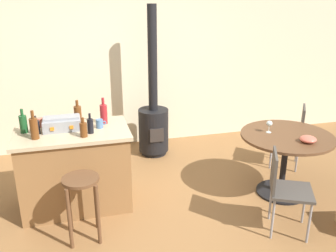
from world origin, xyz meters
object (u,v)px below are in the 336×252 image
Objects in this scene: dining_table at (286,149)px; folding_chair_near at (285,186)px; wooden_stool at (82,194)px; wood_stove at (153,121)px; bottle_4 at (83,129)px; toolbox at (62,123)px; cup_0 at (100,124)px; bottle_0 at (36,127)px; bottle_5 at (90,126)px; bottle_1 at (34,128)px; wine_glass at (269,124)px; bottle_2 at (104,114)px; bottle_3 at (23,124)px; cup_1 at (40,122)px; bottle_6 at (78,114)px; kitchen_island at (75,168)px; folding_chair_far at (292,131)px; serving_bowl at (308,139)px.

dining_table is 0.77m from folding_chair_near.
wood_stove reaches higher than wooden_stool.
toolbox is at bearing 127.87° from bottle_4.
cup_0 reaches higher than folding_chair_near.
dining_table is 2.71× the size of toolbox.
bottle_0 is 0.56m from bottle_5.
toolbox is 1.80× the size of bottle_5.
bottle_1 is 1.44× the size of bottle_4.
bottle_4 reaches higher than dining_table.
wine_glass is at bearing -7.67° from toolbox.
wooden_stool is 2.24× the size of bottle_2.
wine_glass is at bearing 10.39° from wooden_stool.
wine_glass is at bearing -6.70° from bottle_3.
folding_chair_near is 2.10m from bottle_4.
dining_table is 9.51× the size of cup_1.
dining_table is 4.88× the size of bottle_5.
toolbox is at bearing -132.79° from bottle_6.
bottle_3 reaches higher than wooden_stool.
bottle_6 is 0.41m from cup_1.
folding_chair_near is (-0.40, -0.66, -0.08)m from dining_table.
cup_0 is (0.22, -0.25, -0.05)m from bottle_6.
bottle_1 is 1.00× the size of bottle_2.
wood_stove is 1.96m from bottle_0.
cup_0 is (-0.85, -1.15, 0.43)m from wood_stove.
bottle_5 is (0.55, -0.12, 0.01)m from bottle_0.
bottle_5 reaches higher than bottle_4.
dining_table is 2.25m from bottle_5.
toolbox is at bearing 146.64° from bottle_5.
bottle_2 is (0.72, 0.29, -0.00)m from bottle_1.
bottle_0 is at bearing -179.44° from kitchen_island.
folding_chair_far is 1.01m from serving_bowl.
serving_bowl is (2.19, -0.63, -0.16)m from cup_0.
bottle_0 is at bearing -175.30° from folding_chair_far.
folding_chair_far reaches higher than serving_bowl.
cup_1 reaches higher than dining_table.
cup_1 is at bearing 82.64° from bottle_0.
bottle_0 reaches higher than serving_bowl.
bottle_3 is at bearing 175.57° from cup_0.
dining_table is 3.56× the size of bottle_2.
wine_glass is (2.11, -0.03, -0.12)m from bottle_4.
bottle_3 is 2.33× the size of cup_1.
wooden_stool is 0.90m from bottle_0.
cup_0 is at bearing -48.33° from bottle_6.
wood_stove is at bearing 41.04° from toolbox.
bottle_5 is (-2.20, 0.25, 0.41)m from dining_table.
folding_chair_far is at bearing 3.29° from bottle_3.
kitchen_island is at bearing 21.72° from bottle_1.
bottle_3 is (-0.48, 0.07, 0.55)m from kitchen_island.
folding_chair_near is at bearing -28.39° from cup_1.
bottle_3 reaches higher than wine_glass.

